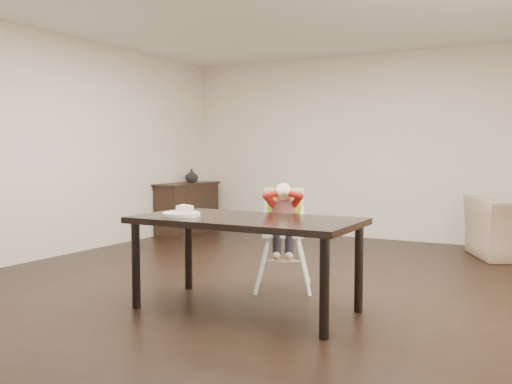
# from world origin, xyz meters

# --- Properties ---
(ground) EXTENTS (7.00, 7.00, 0.00)m
(ground) POSITION_xyz_m (0.00, 0.00, 0.00)
(ground) COLOR black
(ground) RESTS_ON ground
(room_walls) EXTENTS (6.02, 7.02, 2.71)m
(room_walls) POSITION_xyz_m (0.00, 0.00, 1.86)
(room_walls) COLOR beige
(room_walls) RESTS_ON ground
(dining_table) EXTENTS (1.80, 0.90, 0.75)m
(dining_table) POSITION_xyz_m (0.20, -0.73, 0.67)
(dining_table) COLOR black
(dining_table) RESTS_ON ground
(high_chair) EXTENTS (0.54, 0.54, 0.99)m
(high_chair) POSITION_xyz_m (0.16, 0.07, 0.70)
(high_chair) COLOR white
(high_chair) RESTS_ON ground
(plate) EXTENTS (0.38, 0.38, 0.09)m
(plate) POSITION_xyz_m (-0.31, -0.87, 0.78)
(plate) COLOR white
(plate) RESTS_ON dining_table
(sideboard) EXTENTS (0.44, 1.26, 0.79)m
(sideboard) POSITION_xyz_m (-2.78, 2.70, 0.40)
(sideboard) COLOR black
(sideboard) RESTS_ON ground
(vase) EXTENTS (0.25, 0.26, 0.21)m
(vase) POSITION_xyz_m (-2.78, 2.82, 0.89)
(vase) COLOR #99999E
(vase) RESTS_ON sideboard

